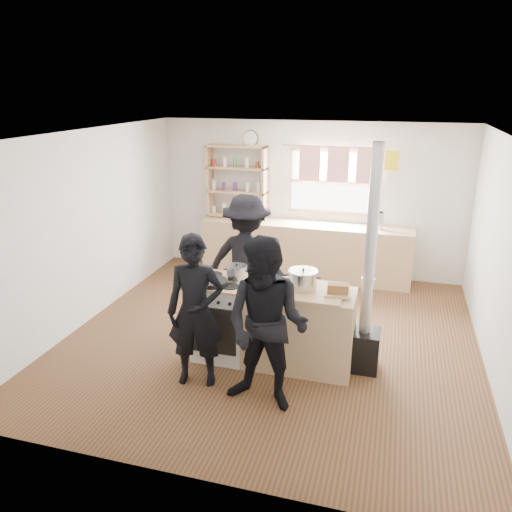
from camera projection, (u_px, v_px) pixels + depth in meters
name	position (u px, v px, depth m)	size (l,w,h in m)	color
ground	(271.00, 337.00, 6.31)	(5.00, 5.00, 0.01)	brown
back_counter	(305.00, 250.00, 8.18)	(3.40, 0.55, 0.90)	tan
shelving_unit	(237.00, 181.00, 8.26)	(1.00, 0.28, 1.20)	tan
thermos	(380.00, 221.00, 7.70)	(0.10, 0.10, 0.26)	silver
cooking_island	(272.00, 324.00, 5.62)	(1.97, 0.64, 0.93)	silver
skillet_greens	(212.00, 282.00, 5.51)	(0.45, 0.45, 0.05)	black
roast_tray	(274.00, 286.00, 5.38)	(0.40, 0.37, 0.07)	silver
stockpot_stove	(237.00, 272.00, 5.63)	(0.23, 0.23, 0.19)	#B5B5B7
stockpot_counter	(303.00, 279.00, 5.37)	(0.32, 0.32, 0.23)	#BCBCBE
bread_board	(338.00, 290.00, 5.22)	(0.30, 0.23, 0.12)	tan
flue_heater	(365.00, 314.00, 5.41)	(0.35, 0.35, 2.50)	black
person_near_left	(196.00, 312.00, 5.12)	(0.59, 0.39, 1.63)	black
person_near_right	(267.00, 326.00, 4.71)	(0.84, 0.65, 1.73)	black
person_far	(247.00, 261.00, 6.44)	(1.12, 0.65, 1.74)	black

